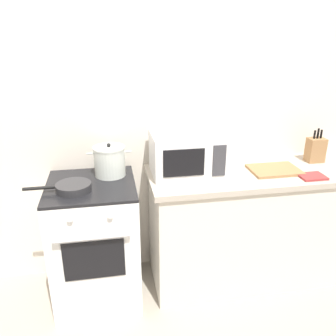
{
  "coord_description": "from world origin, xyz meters",
  "views": [
    {
      "loc": [
        -0.21,
        -1.63,
        1.89
      ],
      "look_at": [
        0.18,
        0.6,
        1.0
      ],
      "focal_mm": 37.4,
      "sensor_mm": 36.0,
      "label": 1
    }
  ],
  "objects_px": {
    "stock_pot": "(110,161)",
    "oven_mitt": "(312,176)",
    "stove": "(96,242)",
    "frying_pan": "(72,187)",
    "knife_block": "(315,150)",
    "cutting_board": "(274,170)",
    "microwave": "(187,154)"
  },
  "relations": [
    {
      "from": "stock_pot",
      "to": "microwave",
      "type": "xyz_separation_m",
      "value": [
        0.55,
        -0.06,
        0.04
      ]
    },
    {
      "from": "knife_block",
      "to": "oven_mitt",
      "type": "distance_m",
      "value": 0.37
    },
    {
      "from": "cutting_board",
      "to": "oven_mitt",
      "type": "relative_size",
      "value": 2.0
    },
    {
      "from": "stock_pot",
      "to": "cutting_board",
      "type": "relative_size",
      "value": 0.86
    },
    {
      "from": "frying_pan",
      "to": "stove",
      "type": "bearing_deg",
      "value": 38.09
    },
    {
      "from": "stove",
      "to": "knife_block",
      "type": "distance_m",
      "value": 1.83
    },
    {
      "from": "stock_pot",
      "to": "knife_block",
      "type": "distance_m",
      "value": 1.6
    },
    {
      "from": "frying_pan",
      "to": "knife_block",
      "type": "distance_m",
      "value": 1.87
    },
    {
      "from": "stove",
      "to": "stock_pot",
      "type": "bearing_deg",
      "value": 45.18
    },
    {
      "from": "stock_pot",
      "to": "knife_block",
      "type": "xyz_separation_m",
      "value": [
        1.6,
        0.0,
        -0.01
      ]
    },
    {
      "from": "stove",
      "to": "oven_mitt",
      "type": "relative_size",
      "value": 5.11
    },
    {
      "from": "stock_pot",
      "to": "microwave",
      "type": "relative_size",
      "value": 0.62
    },
    {
      "from": "oven_mitt",
      "to": "microwave",
      "type": "bearing_deg",
      "value": 164.52
    },
    {
      "from": "microwave",
      "to": "knife_block",
      "type": "distance_m",
      "value": 1.06
    },
    {
      "from": "stock_pot",
      "to": "frying_pan",
      "type": "xyz_separation_m",
      "value": [
        -0.25,
        -0.23,
        -0.08
      ]
    },
    {
      "from": "stove",
      "to": "oven_mitt",
      "type": "distance_m",
      "value": 1.62
    },
    {
      "from": "stove",
      "to": "knife_block",
      "type": "relative_size",
      "value": 3.42
    },
    {
      "from": "stove",
      "to": "frying_pan",
      "type": "xyz_separation_m",
      "value": [
        -0.11,
        -0.09,
        0.48
      ]
    },
    {
      "from": "frying_pan",
      "to": "microwave",
      "type": "relative_size",
      "value": 0.86
    },
    {
      "from": "stove",
      "to": "oven_mitt",
      "type": "bearing_deg",
      "value": -5.88
    },
    {
      "from": "stove",
      "to": "microwave",
      "type": "height_order",
      "value": "microwave"
    },
    {
      "from": "stove",
      "to": "stock_pot",
      "type": "height_order",
      "value": "stock_pot"
    },
    {
      "from": "stove",
      "to": "microwave",
      "type": "xyz_separation_m",
      "value": [
        0.68,
        0.08,
        0.61
      ]
    },
    {
      "from": "stove",
      "to": "microwave",
      "type": "distance_m",
      "value": 0.92
    },
    {
      "from": "stove",
      "to": "frying_pan",
      "type": "relative_size",
      "value": 2.15
    },
    {
      "from": "stock_pot",
      "to": "microwave",
      "type": "distance_m",
      "value": 0.55
    },
    {
      "from": "cutting_board",
      "to": "stove",
      "type": "bearing_deg",
      "value": -179.95
    },
    {
      "from": "stock_pot",
      "to": "oven_mitt",
      "type": "relative_size",
      "value": 1.71
    },
    {
      "from": "cutting_board",
      "to": "oven_mitt",
      "type": "bearing_deg",
      "value": -37.5
    },
    {
      "from": "knife_block",
      "to": "microwave",
      "type": "bearing_deg",
      "value": -176.64
    },
    {
      "from": "frying_pan",
      "to": "knife_block",
      "type": "relative_size",
      "value": 1.59
    },
    {
      "from": "stock_pot",
      "to": "microwave",
      "type": "bearing_deg",
      "value": -6.32
    }
  ]
}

